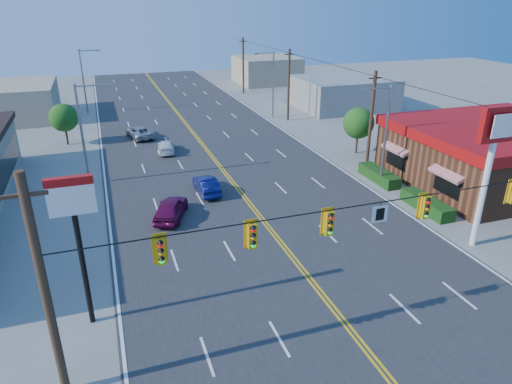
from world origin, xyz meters
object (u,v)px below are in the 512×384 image
object	(u,v)px
car_white	(166,147)
signal_span	(351,231)
car_magenta	(171,209)
car_blue	(206,186)
pizza_hut_sign	(76,222)
kfc	(493,153)
kfc_pylon	(492,150)
car_silver	(140,132)

from	to	relation	value
car_white	signal_span	bearing A→B (deg)	105.95
car_magenta	car_blue	world-z (taller)	car_magenta
pizza_hut_sign	car_white	bearing A→B (deg)	73.50
kfc	car_white	bearing A→B (deg)	145.96
kfc_pylon	pizza_hut_sign	world-z (taller)	kfc_pylon
signal_span	kfc_pylon	world-z (taller)	signal_span
signal_span	car_silver	distance (m)	34.66
kfc	pizza_hut_sign	size ratio (longest dim) A/B	2.38
car_blue	car_magenta	bearing A→B (deg)	45.17
signal_span	car_magenta	size ratio (longest dim) A/B	5.80
pizza_hut_sign	car_silver	size ratio (longest dim) A/B	1.50
car_magenta	car_white	bearing A→B (deg)	-74.51
kfc	car_blue	world-z (taller)	kfc
pizza_hut_sign	car_blue	distance (m)	16.16
signal_span	kfc	size ratio (longest dim) A/B	1.49
kfc	car_magenta	xyz separation A→B (m)	(-25.67, 1.53, -1.67)
car_white	car_silver	distance (m)	6.17
car_magenta	pizza_hut_sign	bearing A→B (deg)	84.16
signal_span	kfc_pylon	xyz separation A→B (m)	(11.12, 4.00, 1.16)
car_silver	kfc	bearing A→B (deg)	127.53
car_blue	car_white	bearing A→B (deg)	-84.05
kfc_pylon	car_white	xyz separation A→B (m)	(-14.87, 24.06, -5.48)
signal_span	car_white	xyz separation A→B (m)	(-3.75, 28.06, -4.32)
signal_span	car_blue	bearing A→B (deg)	97.95
car_blue	signal_span	bearing A→B (deg)	96.79
car_blue	pizza_hut_sign	bearing A→B (deg)	55.56
kfc	car_silver	size ratio (longest dim) A/B	3.58
car_magenta	car_white	world-z (taller)	car_magenta
signal_span	kfc	xyz separation A→B (m)	(20.02, 12.00, -2.51)
car_blue	kfc	bearing A→B (deg)	166.33
car_blue	kfc_pylon	bearing A→B (deg)	134.97
car_silver	signal_span	bearing A→B (deg)	87.49
signal_span	car_blue	size ratio (longest dim) A/B	6.19
signal_span	pizza_hut_sign	bearing A→B (deg)	159.81
kfc	car_blue	size ratio (longest dim) A/B	4.15
kfc	car_silver	bearing A→B (deg)	139.49
kfc_pylon	car_silver	bearing A→B (deg)	119.26
kfc	kfc_pylon	bearing A→B (deg)	-138.05
pizza_hut_sign	car_magenta	size ratio (longest dim) A/B	1.63
pizza_hut_sign	kfc	bearing A→B (deg)	14.52
kfc	car_blue	bearing A→B (deg)	167.49
kfc_pylon	kfc	bearing A→B (deg)	41.95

